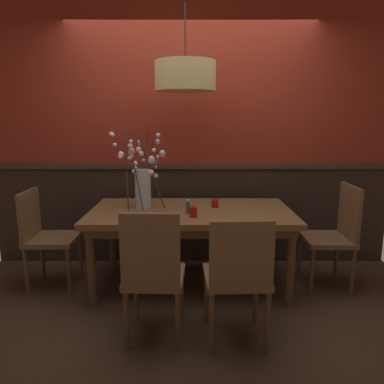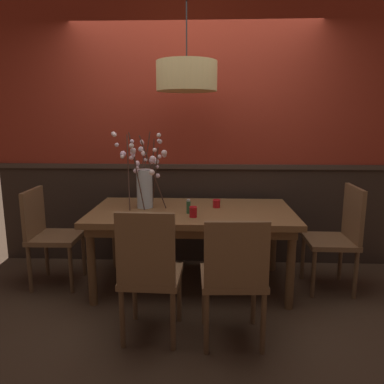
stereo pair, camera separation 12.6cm
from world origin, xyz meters
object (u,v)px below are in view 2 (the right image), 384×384
at_px(chair_near_side_right, 234,274).
at_px(vase_with_blossoms, 144,182).
at_px(chair_near_side_left, 149,270).
at_px(candle_holder_nearer_edge, 216,203).
at_px(candle_holder_nearer_center, 193,212).
at_px(chair_head_east_end, 339,233).
at_px(dining_table, 192,218).
at_px(chair_far_side_left, 174,208).
at_px(pendant_lamp, 187,76).
at_px(condiment_bottle, 189,207).
at_px(chair_head_west_end, 48,231).
at_px(chair_far_side_right, 220,209).

height_order(chair_near_side_right, vase_with_blossoms, vase_with_blossoms).
relative_size(chair_near_side_left, candle_holder_nearer_edge, 12.77).
bearing_deg(candle_holder_nearer_center, chair_near_side_right, -65.30).
relative_size(chair_head_east_end, vase_with_blossoms, 1.37).
height_order(dining_table, chair_near_side_left, chair_near_side_left).
xyz_separation_m(dining_table, chair_far_side_left, (-0.25, 0.89, -0.13)).
height_order(chair_head_east_end, pendant_lamp, pendant_lamp).
xyz_separation_m(candle_holder_nearer_center, candle_holder_nearer_edge, (0.20, 0.35, -0.01)).
relative_size(vase_with_blossoms, candle_holder_nearer_edge, 9.30).
relative_size(chair_head_east_end, condiment_bottle, 7.64).
relative_size(chair_near_side_right, chair_head_east_end, 0.96).
bearing_deg(chair_near_side_left, condiment_bottle, 72.94).
bearing_deg(dining_table, chair_head_west_end, -179.21).
height_order(chair_head_west_end, candle_holder_nearer_center, chair_head_west_end).
bearing_deg(chair_head_west_end, chair_near_side_left, -38.60).
bearing_deg(candle_holder_nearer_center, dining_table, 94.63).
distance_m(condiment_bottle, pendant_lamp, 1.13).
xyz_separation_m(chair_head_west_end, chair_near_side_left, (1.09, -0.87, 0.01)).
height_order(chair_head_west_end, condiment_bottle, chair_head_west_end).
height_order(chair_near_side_left, candle_holder_nearer_edge, chair_near_side_left).
distance_m(chair_near_side_left, candle_holder_nearer_center, 0.73).
height_order(chair_head_east_end, vase_with_blossoms, vase_with_blossoms).
height_order(chair_head_east_end, chair_near_side_left, chair_near_side_left).
height_order(chair_near_side_left, vase_with_blossoms, vase_with_blossoms).
height_order(chair_far_side_left, chair_far_side_right, chair_far_side_left).
bearing_deg(chair_near_side_left, chair_head_west_end, 141.40).
bearing_deg(chair_near_side_left, vase_with_blossoms, 100.96).
distance_m(dining_table, chair_far_side_left, 0.94).
bearing_deg(candle_holder_nearer_center, pendant_lamp, 102.60).
bearing_deg(chair_far_side_left, chair_far_side_right, 4.17).
bearing_deg(chair_near_side_left, chair_far_side_left, 89.86).
xyz_separation_m(chair_near_side_left, candle_holder_nearer_center, (0.28, 0.63, 0.26)).
bearing_deg(chair_head_west_end, pendant_lamp, 2.90).
bearing_deg(candle_holder_nearer_center, vase_with_blossoms, 144.59).
xyz_separation_m(dining_table, pendant_lamp, (-0.05, 0.05, 1.25)).
distance_m(dining_table, chair_far_side_right, 0.99).
bearing_deg(pendant_lamp, condiment_bottle, -82.77).
relative_size(dining_table, chair_head_east_end, 1.90).
bearing_deg(chair_near_side_left, pendant_lamp, 77.43).
height_order(chair_far_side_left, condiment_bottle, chair_far_side_left).
distance_m(chair_far_side_right, candle_holder_nearer_center, 1.25).
distance_m(vase_with_blossoms, candle_holder_nearer_edge, 0.70).
bearing_deg(condiment_bottle, chair_head_west_end, 175.01).
distance_m(chair_near_side_right, condiment_bottle, 0.90).
height_order(chair_far_side_right, chair_near_side_left, chair_near_side_left).
distance_m(chair_far_side_right, vase_with_blossoms, 1.22).
bearing_deg(chair_far_side_left, candle_holder_nearer_edge, -59.29).
height_order(vase_with_blossoms, candle_holder_nearer_edge, vase_with_blossoms).
bearing_deg(candle_holder_nearer_center, chair_near_side_left, -113.90).
xyz_separation_m(chair_near_side_left, pendant_lamp, (0.21, 0.93, 1.38)).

